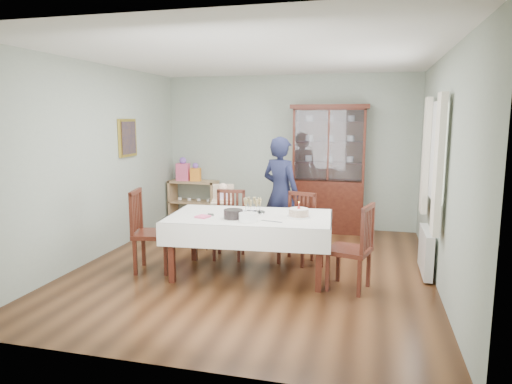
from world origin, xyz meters
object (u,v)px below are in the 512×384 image
(chair_far_right, at_px, (296,242))
(gift_bag_pink, at_px, (183,170))
(high_chair, at_px, (223,222))
(champagne_tray, at_px, (253,208))
(chair_end_left, at_px, (152,247))
(chair_end_right, at_px, (350,264))
(sideboard, at_px, (194,202))
(chair_far_left, at_px, (229,238))
(gift_bag_orange, at_px, (196,173))
(woman, at_px, (281,193))
(dining_table, at_px, (250,245))
(birthday_cake, at_px, (299,213))
(china_cabinet, at_px, (329,167))

(chair_far_right, height_order, gift_bag_pink, gift_bag_pink)
(high_chair, distance_m, champagne_tray, 1.32)
(chair_end_left, height_order, chair_end_right, chair_end_left)
(chair_far_right, xyz_separation_m, chair_end_left, (-1.75, -0.80, 0.03))
(sideboard, distance_m, chair_far_left, 2.31)
(gift_bag_pink, bearing_deg, chair_end_left, -75.34)
(chair_far_right, bearing_deg, chair_end_left, -140.92)
(chair_end_right, height_order, high_chair, chair_end_right)
(high_chair, height_order, gift_bag_pink, gift_bag_pink)
(sideboard, bearing_deg, gift_bag_orange, -19.08)
(chair_far_left, bearing_deg, woman, 39.42)
(chair_end_left, bearing_deg, high_chair, -34.39)
(dining_table, xyz_separation_m, gift_bag_pink, (-1.96, 2.50, 0.61))
(chair_end_right, xyz_separation_m, gift_bag_pink, (-3.20, 2.71, 0.69))
(chair_end_right, height_order, gift_bag_orange, gift_bag_orange)
(chair_end_right, xyz_separation_m, champagne_tray, (-1.25, 0.35, 0.52))
(dining_table, height_order, woman, woman)
(gift_bag_pink, bearing_deg, chair_far_right, -37.29)
(chair_far_right, height_order, high_chair, high_chair)
(woman, bearing_deg, champagne_tray, 107.15)
(dining_table, bearing_deg, sideboard, 125.08)
(dining_table, distance_m, champagne_tray, 0.46)
(champagne_tray, distance_m, birthday_cake, 0.61)
(dining_table, xyz_separation_m, champagne_tray, (-0.00, 0.14, 0.44))
(china_cabinet, height_order, birthday_cake, china_cabinet)
(chair_end_right, bearing_deg, sideboard, -117.21)
(champagne_tray, bearing_deg, gift_bag_pink, 129.61)
(chair_end_right, bearing_deg, gift_bag_pink, -115.27)
(dining_table, distance_m, birthday_cake, 0.74)
(chair_far_left, relative_size, birthday_cake, 3.36)
(chair_end_right, height_order, gift_bag_pink, gift_bag_pink)
(china_cabinet, height_order, sideboard, china_cabinet)
(china_cabinet, xyz_separation_m, chair_end_left, (-1.99, -2.66, -0.81))
(sideboard, bearing_deg, chair_end_right, -42.16)
(chair_end_left, relative_size, champagne_tray, 3.28)
(china_cabinet, bearing_deg, birthday_cake, -93.10)
(gift_bag_orange, bearing_deg, chair_far_left, -56.68)
(woman, distance_m, gift_bag_orange, 2.24)
(dining_table, xyz_separation_m, chair_end_left, (-1.26, -0.16, -0.07))
(chair_far_right, distance_m, birthday_cake, 0.80)
(china_cabinet, xyz_separation_m, chair_far_left, (-1.20, -1.88, -0.84))
(chair_end_left, height_order, woman, woman)
(china_cabinet, xyz_separation_m, high_chair, (-1.46, -1.35, -0.74))
(dining_table, bearing_deg, gift_bag_orange, 124.41)
(gift_bag_orange, bearing_deg, dining_table, -55.59)
(sideboard, bearing_deg, high_chair, -52.86)
(sideboard, distance_m, chair_far_right, 2.94)
(gift_bag_pink, distance_m, gift_bag_orange, 0.25)
(dining_table, xyz_separation_m, birthday_cake, (0.60, 0.05, 0.43))
(woman, height_order, gift_bag_pink, woman)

